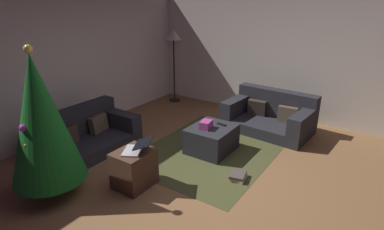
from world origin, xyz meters
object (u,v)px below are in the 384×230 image
(gift_box, at_px, (206,125))
(tv_remote, at_px, (222,124))
(couch_left, at_px, (85,135))
(laptop, at_px, (137,148))
(ottoman, at_px, (212,139))
(corner_lamp, at_px, (173,40))
(couch_right, at_px, (270,116))
(christmas_tree, at_px, (41,120))
(side_table, at_px, (134,168))
(book_stack, at_px, (238,176))

(gift_box, height_order, tv_remote, gift_box)
(couch_left, bearing_deg, laptop, 77.90)
(ottoman, bearing_deg, corner_lamp, 49.58)
(couch_right, bearing_deg, christmas_tree, 70.78)
(laptop, bearing_deg, corner_lamp, 29.38)
(couch_right, xyz_separation_m, christmas_tree, (-3.66, 1.60, 0.77))
(ottoman, xyz_separation_m, side_table, (-1.49, 0.35, 0.05))
(ottoman, distance_m, side_table, 1.53)
(gift_box, bearing_deg, christmas_tree, 153.46)
(ottoman, distance_m, book_stack, 0.97)
(book_stack, xyz_separation_m, corner_lamp, (2.40, 2.94, 1.44))
(laptop, distance_m, corner_lamp, 3.90)
(gift_box, relative_size, christmas_tree, 0.11)
(side_table, relative_size, book_stack, 1.72)
(gift_box, xyz_separation_m, book_stack, (-0.47, -0.83, -0.45))
(couch_right, xyz_separation_m, side_table, (-2.92, 0.83, -0.02))
(tv_remote, relative_size, side_table, 0.31)
(gift_box, bearing_deg, corner_lamp, 47.40)
(corner_lamp, bearing_deg, couch_right, -98.80)
(tv_remote, relative_size, book_stack, 0.53)
(couch_left, xyz_separation_m, side_table, (-0.34, -1.45, -0.01))
(ottoman, xyz_separation_m, book_stack, (-0.56, -0.78, -0.17))
(couch_right, height_order, ottoman, couch_right)
(ottoman, bearing_deg, book_stack, -125.88)
(tv_remote, height_order, laptop, laptop)
(side_table, bearing_deg, book_stack, -50.51)
(ottoman, height_order, christmas_tree, christmas_tree)
(tv_remote, bearing_deg, christmas_tree, 159.34)
(christmas_tree, relative_size, book_stack, 6.46)
(ottoman, distance_m, christmas_tree, 2.63)
(side_table, distance_m, corner_lamp, 3.99)
(ottoman, xyz_separation_m, tv_remote, (0.17, -0.09, 0.23))
(gift_box, xyz_separation_m, side_table, (-1.40, 0.29, -0.23))
(couch_right, distance_m, christmas_tree, 4.07)
(gift_box, height_order, side_table, gift_box)
(gift_box, height_order, corner_lamp, corner_lamp)
(couch_left, height_order, corner_lamp, corner_lamp)
(side_table, relative_size, corner_lamp, 0.30)
(ottoman, xyz_separation_m, corner_lamp, (1.84, 2.16, 1.27))
(laptop, xyz_separation_m, corner_lamp, (3.30, 1.86, 0.91))
(couch_left, xyz_separation_m, tv_remote, (1.32, -1.89, 0.17))
(gift_box, bearing_deg, laptop, 169.90)
(laptop, distance_m, book_stack, 1.50)
(ottoman, bearing_deg, laptop, 168.43)
(tv_remote, relative_size, laptop, 0.33)
(gift_box, relative_size, side_table, 0.42)
(couch_right, distance_m, gift_box, 1.63)
(ottoman, distance_m, tv_remote, 0.30)
(book_stack, bearing_deg, christmas_tree, 131.27)
(couch_right, bearing_deg, couch_left, 52.95)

